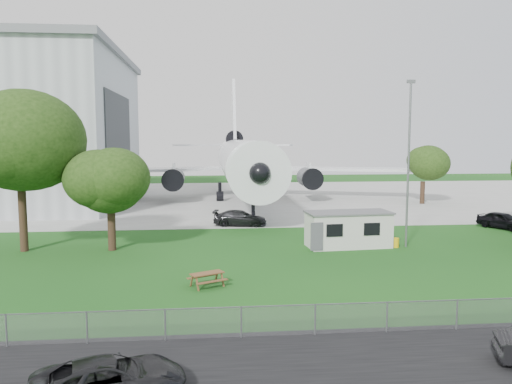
{
  "coord_description": "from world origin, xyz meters",
  "views": [
    {
      "loc": [
        -6.25,
        -28.7,
        7.94
      ],
      "look_at": [
        -2.73,
        8.0,
        4.0
      ],
      "focal_mm": 35.0,
      "sensor_mm": 36.0,
      "label": 1
    }
  ],
  "objects": [
    {
      "name": "tree_far_apron",
      "position": [
        19.83,
        29.72,
        4.72
      ],
      "size": [
        5.15,
        5.15,
        7.31
      ],
      "color": "#382619",
      "rests_on": "ground"
    },
    {
      "name": "car_west_estate",
      "position": [
        -9.3,
        -13.88,
        0.64
      ],
      "size": [
        5.01,
        3.26,
        1.28
      ],
      "primitive_type": "imported",
      "rotation": [
        0.0,
        0.0,
        1.83
      ],
      "color": "black",
      "rests_on": "ground"
    },
    {
      "name": "lamp_mast",
      "position": [
        8.2,
        6.2,
        6.0
      ],
      "size": [
        0.16,
        0.16,
        12.0
      ],
      "primitive_type": "cylinder",
      "color": "slate",
      "rests_on": "ground"
    },
    {
      "name": "site_cabin",
      "position": [
        4.0,
        6.73,
        1.31
      ],
      "size": [
        6.85,
        3.21,
        2.62
      ],
      "color": "beige",
      "rests_on": "ground"
    },
    {
      "name": "concrete_apron",
      "position": [
        0.0,
        38.0,
        0.01
      ],
      "size": [
        120.0,
        46.0,
        0.03
      ],
      "primitive_type": "cube",
      "color": "#B7B7B2",
      "rests_on": "ground"
    },
    {
      "name": "fence",
      "position": [
        0.0,
        -9.5,
        0.0
      ],
      "size": [
        58.0,
        0.04,
        1.3
      ],
      "primitive_type": "cube",
      "color": "gray",
      "rests_on": "ground"
    },
    {
      "name": "ground",
      "position": [
        0.0,
        0.0,
        0.0
      ],
      "size": [
        160.0,
        160.0,
        0.0
      ],
      "primitive_type": "plane",
      "color": "#235D1B"
    },
    {
      "name": "car_ne_hatch",
      "position": [
        19.68,
        12.66,
        0.74
      ],
      "size": [
        3.55,
        4.65,
        1.48
      ],
      "primitive_type": "imported",
      "rotation": [
        0.0,
        0.0,
        0.48
      ],
      "color": "black",
      "rests_on": "ground"
    },
    {
      "name": "picnic_west",
      "position": [
        -6.37,
        -2.34,
        0.0
      ],
      "size": [
        2.28,
        2.15,
        0.76
      ],
      "primitive_type": null,
      "rotation": [
        0.0,
        0.0,
        0.46
      ],
      "color": "brown",
      "rests_on": "ground"
    },
    {
      "name": "airliner",
      "position": [
        -2.0,
        35.86,
        5.27
      ],
      "size": [
        46.36,
        47.73,
        17.69
      ],
      "color": "white",
      "rests_on": "ground"
    },
    {
      "name": "asphalt_strip",
      "position": [
        0.0,
        -13.0,
        0.01
      ],
      "size": [
        120.0,
        8.0,
        0.02
      ],
      "primitive_type": "cube",
      "color": "black",
      "rests_on": "ground"
    },
    {
      "name": "car_apron_van",
      "position": [
        -3.4,
        16.32,
        0.71
      ],
      "size": [
        5.15,
        2.83,
        1.41
      ],
      "primitive_type": "imported",
      "rotation": [
        0.0,
        0.0,
        1.39
      ],
      "color": "black",
      "rests_on": "ground"
    },
    {
      "name": "tree_west_big",
      "position": [
        -19.32,
        7.48,
        7.56
      ],
      "size": [
        8.45,
        8.45,
        11.79
      ],
      "color": "#382619",
      "rests_on": "ground"
    },
    {
      "name": "tree_west_small",
      "position": [
        -13.16,
        7.2,
        5.15
      ],
      "size": [
        6.09,
        6.09,
        8.2
      ],
      "color": "#382619",
      "rests_on": "ground"
    }
  ]
}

